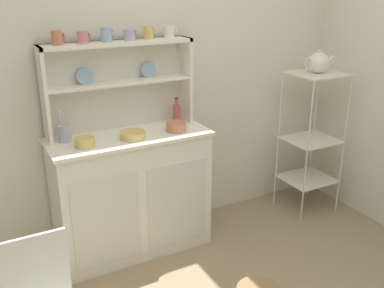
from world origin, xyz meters
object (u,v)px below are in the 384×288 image
object	(u,v)px
hutch_shelf_unit	(118,78)
hutch_cabinet	(132,192)
cup_terracotta_0	(57,38)
porcelain_teapot	(318,63)
jam_bottle	(177,113)
bowl_mixing_large	(85,142)
utensil_jar	(65,133)
bakers_rack	(312,130)

from	to	relation	value
hutch_shelf_unit	hutch_cabinet	bearing A→B (deg)	-90.00
cup_terracotta_0	hutch_cabinet	bearing A→B (deg)	-17.79
hutch_shelf_unit	porcelain_teapot	distance (m)	1.56
porcelain_teapot	jam_bottle	bearing A→B (deg)	169.96
hutch_cabinet	bowl_mixing_large	world-z (taller)	bowl_mixing_large
cup_terracotta_0	utensil_jar	size ratio (longest dim) A/B	0.36
bakers_rack	porcelain_teapot	size ratio (longest dim) A/B	4.67
cup_terracotta_0	utensil_jar	world-z (taller)	cup_terracotta_0
hutch_shelf_unit	bowl_mixing_large	size ratio (longest dim) A/B	8.16
bowl_mixing_large	bakers_rack	bearing A→B (deg)	-1.28
bowl_mixing_large	utensil_jar	bearing A→B (deg)	119.42
hutch_shelf_unit	bakers_rack	bearing A→B (deg)	-10.21
jam_bottle	utensil_jar	size ratio (longest dim) A/B	0.81
cup_terracotta_0	jam_bottle	bearing A→B (deg)	-2.63
bowl_mixing_large	jam_bottle	world-z (taller)	jam_bottle
jam_bottle	cup_terracotta_0	bearing A→B (deg)	177.37
hutch_cabinet	porcelain_teapot	bearing A→B (deg)	-4.27
hutch_shelf_unit	utensil_jar	xyz separation A→B (m)	(-0.40, -0.08, -0.30)
hutch_cabinet	bowl_mixing_large	bearing A→B (deg)	-167.06
hutch_shelf_unit	porcelain_teapot	world-z (taller)	hutch_shelf_unit
bowl_mixing_large	jam_bottle	distance (m)	0.74
cup_terracotta_0	jam_bottle	size ratio (longest dim) A/B	0.44
hutch_shelf_unit	cup_terracotta_0	world-z (taller)	cup_terracotta_0
utensil_jar	porcelain_teapot	xyz separation A→B (m)	(1.94, -0.19, 0.32)
jam_bottle	utensil_jar	bearing A→B (deg)	-179.46
bowl_mixing_large	porcelain_teapot	size ratio (longest dim) A/B	0.49
bakers_rack	cup_terracotta_0	bearing A→B (deg)	172.97
hutch_cabinet	bowl_mixing_large	distance (m)	0.56
bakers_rack	cup_terracotta_0	world-z (taller)	cup_terracotta_0
cup_terracotta_0	bowl_mixing_large	xyz separation A→B (m)	(0.06, -0.20, -0.62)
cup_terracotta_0	bowl_mixing_large	world-z (taller)	cup_terracotta_0
hutch_shelf_unit	porcelain_teapot	bearing A→B (deg)	-10.22
hutch_cabinet	jam_bottle	xyz separation A→B (m)	(0.40, 0.09, 0.51)
utensil_jar	hutch_cabinet	bearing A→B (deg)	-11.00
jam_bottle	utensil_jar	world-z (taller)	utensil_jar
bowl_mixing_large	porcelain_teapot	xyz separation A→B (m)	(1.86, -0.04, 0.35)
hutch_cabinet	porcelain_teapot	distance (m)	1.74
bakers_rack	jam_bottle	xyz separation A→B (m)	(-1.14, 0.20, 0.26)
hutch_shelf_unit	utensil_jar	size ratio (longest dim) A/B	4.28
jam_bottle	bowl_mixing_large	bearing A→B (deg)	-167.55
hutch_shelf_unit	jam_bottle	xyz separation A→B (m)	(0.40, -0.08, -0.28)
utensil_jar	cup_terracotta_0	bearing A→B (deg)	61.74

